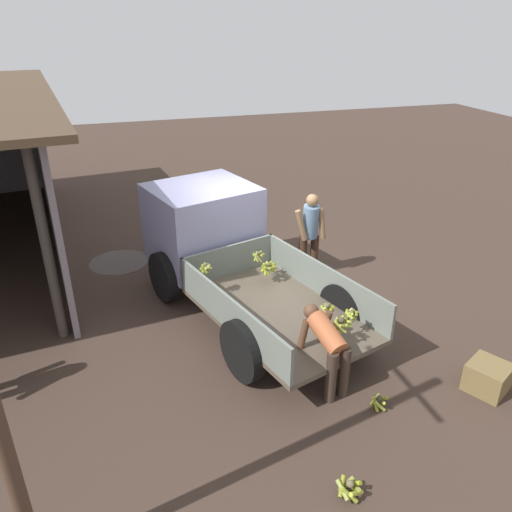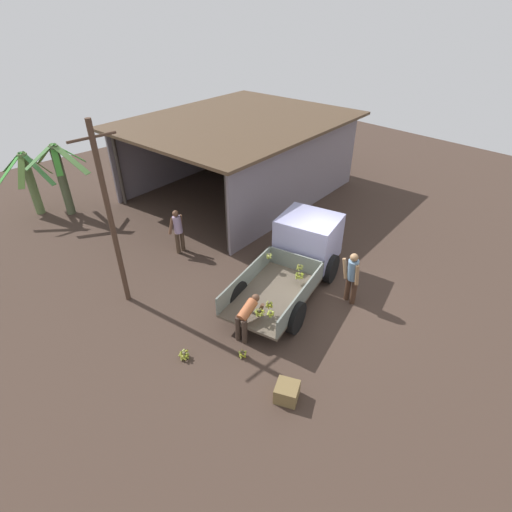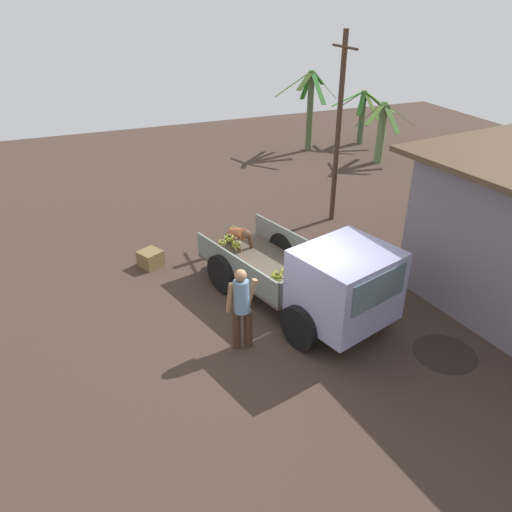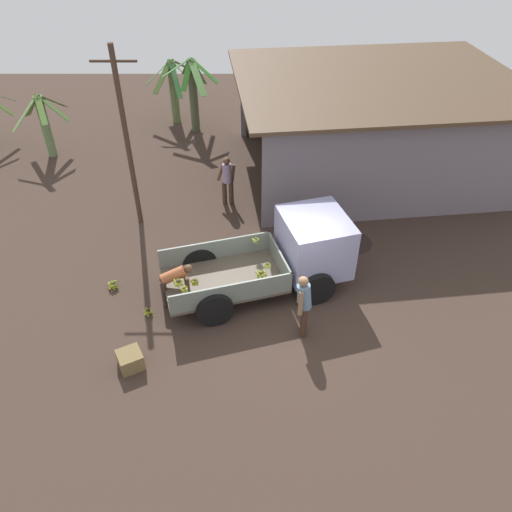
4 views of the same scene
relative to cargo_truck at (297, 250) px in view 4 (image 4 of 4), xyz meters
The scene contains 14 objects.
ground 1.42m from the cargo_truck, 101.57° to the right, with size 36.00×36.00×0.00m, color #3D2E25.
mud_patch_0 2.72m from the cargo_truck, 43.87° to the left, with size 1.25×1.25×0.01m, color black.
cargo_truck is the anchor object (origin of this frame).
warehouse_shed 7.56m from the cargo_truck, 61.01° to the left, with size 10.43×8.74×3.36m.
utility_pole 5.82m from the cargo_truck, 148.85° to the left, with size 1.23×0.15×5.44m.
banana_palm_1 11.69m from the cargo_truck, 140.38° to the left, with size 1.92×2.32×2.42m.
banana_palm_2 10.42m from the cargo_truck, 110.36° to the left, with size 2.26×2.56×3.01m.
banana_palm_3 11.65m from the cargo_truck, 113.14° to the left, with size 2.13×2.71×2.68m.
person_foreground_visitor 1.91m from the cargo_truck, 88.68° to the right, with size 0.42×0.67×1.74m.
person_worker_loading 3.28m from the cargo_truck, 165.49° to the right, with size 0.88×0.63×1.14m.
person_bystander_near_shed 4.49m from the cargo_truck, 116.49° to the left, with size 0.64×0.38×1.63m.
banana_bunch_on_ground_0 4.12m from the cargo_truck, 160.75° to the right, with size 0.25×0.25×0.21m.
banana_bunch_on_ground_1 5.00m from the cargo_truck, behind, with size 0.30×0.30×0.23m.
wooden_crate_0 4.97m from the cargo_truck, 142.73° to the right, with size 0.52×0.52×0.42m, color brown.
Camera 4 is at (-0.87, -9.37, 9.00)m, focal length 35.00 mm.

